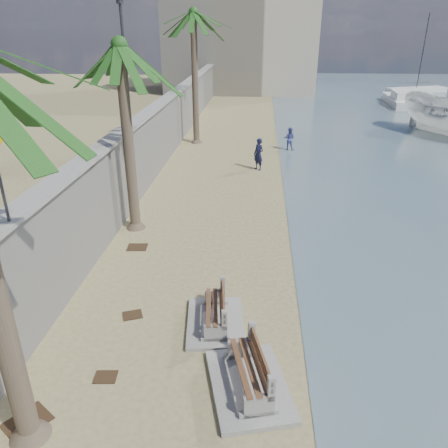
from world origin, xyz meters
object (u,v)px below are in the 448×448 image
object	(u,v)px
palm_back	(193,14)
palm_mid	(119,47)
sailboat_west	(416,90)
person_a	(259,152)
bench_near	(249,373)
yacht_far	(400,101)
bench_far	(215,312)
person_b	(289,137)

from	to	relation	value
palm_back	palm_mid	bearing A→B (deg)	-92.07
palm_back	sailboat_west	xyz separation A→B (m)	(24.01, 27.96, -8.04)
sailboat_west	person_a	bearing A→B (deg)	-119.82
bench_near	yacht_far	world-z (taller)	yacht_far
palm_back	person_a	bearing A→B (deg)	-53.85
bench_far	palm_back	distance (m)	22.50
palm_back	yacht_far	bearing A→B (deg)	43.21
yacht_far	sailboat_west	distance (m)	11.01
yacht_far	bench_near	bearing A→B (deg)	164.40
bench_far	person_b	xyz separation A→B (m)	(3.09, 19.34, 0.42)
bench_near	palm_mid	distance (m)	11.79
bench_far	person_b	size ratio (longest dim) A/B	1.45
palm_mid	palm_back	distance (m)	14.68
palm_mid	sailboat_west	xyz separation A→B (m)	(24.54, 42.56, -6.70)
palm_mid	palm_back	bearing A→B (deg)	87.93
bench_far	person_b	bearing A→B (deg)	80.92
palm_mid	sailboat_west	bearing A→B (deg)	60.03
palm_mid	person_a	world-z (taller)	palm_mid
bench_near	person_a	xyz separation A→B (m)	(0.04, 16.95, 0.60)
person_a	person_b	size ratio (longest dim) A/B	1.25
person_a	bench_far	bearing A→B (deg)	-50.30
bench_near	yacht_far	bearing A→B (deg)	70.23
sailboat_west	bench_near	bearing A→B (deg)	-110.99
yacht_far	sailboat_west	world-z (taller)	sailboat_west
bench_far	person_a	xyz separation A→B (m)	(1.06, 14.65, 0.64)
person_a	person_b	bearing A→B (deg)	110.35
bench_near	bench_far	distance (m)	2.51
bench_far	palm_back	xyz separation A→B (m)	(-3.42, 20.78, 7.93)
person_b	person_a	bearing A→B (deg)	82.22
bench_near	sailboat_west	world-z (taller)	sailboat_west
palm_back	sailboat_west	world-z (taller)	palm_back
palm_mid	yacht_far	bearing A→B (deg)	58.85
person_a	yacht_far	distance (m)	28.32
yacht_far	sailboat_west	bearing A→B (deg)	-21.67
bench_far	palm_back	size ratio (longest dim) A/B	0.26
bench_near	person_b	distance (m)	21.73
bench_far	yacht_far	distance (m)	41.92
palm_mid	sailboat_west	size ratio (longest dim) A/B	0.87
person_a	palm_back	bearing A→B (deg)	169.98
bench_near	palm_back	world-z (taller)	palm_back
bench_near	person_b	bearing A→B (deg)	84.51
palm_mid	yacht_far	xyz separation A→B (m)	(19.74, 32.65, -6.65)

